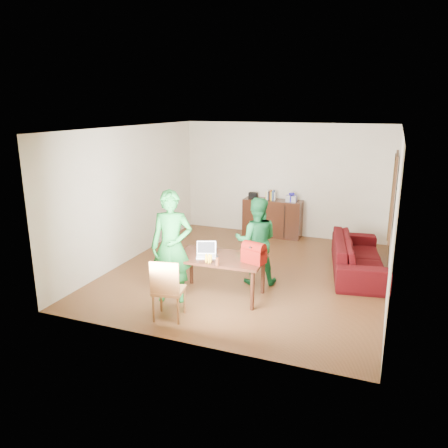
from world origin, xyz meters
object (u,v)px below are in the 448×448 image
at_px(table, 220,261).
at_px(bottle, 217,261).
at_px(sofa, 358,256).
at_px(red_bag, 254,254).
at_px(person_near, 172,247).
at_px(laptop, 206,254).
at_px(person_far, 256,241).
at_px(chair, 169,301).

relative_size(table, bottle, 9.36).
bearing_deg(sofa, red_bag, 134.30).
relative_size(person_near, sofa, 0.80).
relative_size(bottle, red_bag, 0.44).
xyz_separation_m(laptop, bottle, (0.32, -0.32, 0.04)).
bearing_deg(bottle, person_near, -179.20).
relative_size(table, person_far, 0.96).
height_order(table, sofa, table).
height_order(red_bag, sofa, red_bag).
bearing_deg(laptop, bottle, -65.88).
xyz_separation_m(table, laptop, (-0.20, -0.09, 0.13)).
xyz_separation_m(person_far, red_bag, (0.21, -0.82, 0.04)).
distance_m(table, person_far, 0.88).
bearing_deg(laptop, person_near, -165.79).
bearing_deg(person_near, table, 14.74).
bearing_deg(sofa, laptop, 122.41).
distance_m(table, chair, 1.14).
height_order(bottle, sofa, bottle).
relative_size(person_near, red_bag, 5.05).
bearing_deg(table, sofa, 41.04).
relative_size(chair, red_bag, 2.63).
relative_size(chair, bottle, 5.94).
bearing_deg(table, chair, -113.96).
distance_m(bottle, sofa, 3.06).
height_order(person_near, laptop, person_near).
height_order(person_near, bottle, person_near).
xyz_separation_m(table, bottle, (0.12, -0.40, 0.16)).
height_order(laptop, red_bag, red_bag).
distance_m(person_near, person_far, 1.59).
distance_m(laptop, bottle, 0.45).
height_order(chair, bottle, chair).
xyz_separation_m(bottle, sofa, (1.94, 2.34, -0.44)).
height_order(bottle, red_bag, red_bag).
xyz_separation_m(bottle, red_bag, (0.48, 0.35, 0.05)).
bearing_deg(laptop, red_bag, -18.83).
relative_size(chair, sofa, 0.42).
bearing_deg(person_far, person_near, 31.98).
xyz_separation_m(person_near, bottle, (0.78, 0.01, -0.14)).
xyz_separation_m(table, sofa, (2.06, 1.93, -0.27)).
bearing_deg(person_near, laptop, 18.17).
distance_m(person_near, laptop, 0.59).
distance_m(person_near, red_bag, 1.31).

